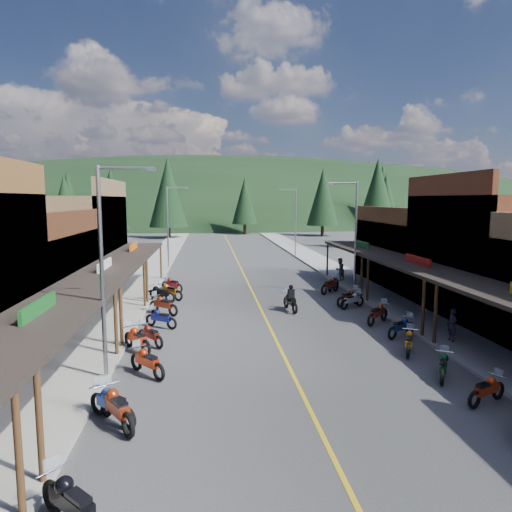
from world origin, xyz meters
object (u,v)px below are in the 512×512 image
object	(u,v)px
bike_west_8	(161,317)
bike_west_9	(163,304)
pedestrian_east_a	(452,325)
pine_3	(245,201)
pine_5	(382,194)
streetlight_2	(354,233)
pine_11	(377,196)
bike_east_11	(330,284)
bike_west_4	(112,403)
bike_west_7	(150,334)
pine_10	(111,199)
bike_west_11	(169,290)
streetlight_0	(106,263)
bike_east_6	(409,341)
pine_7	(68,197)
bike_west_6	(137,338)
bike_west_3	(116,406)
streetlight_1	(169,223)
bike_east_12	(334,282)
pine_1	(101,197)
bike_east_10	(349,296)
shop_west_3	(62,245)
bike_east_4	(487,389)
shop_east_2	(502,256)
shop_west_2	(6,281)
rider_on_bike	(290,300)
pine_6	(455,201)
bike_west_12	(172,284)
bike_east_9	(352,299)
streetlight_3	(294,219)
pine_4	(323,197)
bike_west_2	(72,501)
bike_east_7	(402,326)
pine_2	(168,192)
bike_east_8	(378,312)
bike_west_5	(147,360)
bike_west_10	(159,293)
shop_east_3	(423,253)
pedestrian_east_b	(340,269)
bike_east_5	(443,365)

from	to	relation	value
bike_west_8	bike_west_9	distance (m)	2.85
pedestrian_east_a	pine_3	bearing A→B (deg)	172.92
pine_5	streetlight_2	bearing A→B (deg)	-112.91
pine_11	bike_east_11	xyz separation A→B (m)	(-14.44, -29.16, -6.52)
bike_west_4	bike_west_7	xyz separation A→B (m)	(0.25, 7.38, -0.06)
bike_west_8	pine_10	bearing A→B (deg)	48.33
bike_west_11	bike_east_11	world-z (taller)	bike_east_11
streetlight_0	bike_east_6	world-z (taller)	streetlight_0
pine_7	bike_west_6	size ratio (longest dim) A/B	5.62
bike_west_6	bike_west_3	bearing A→B (deg)	-122.81
streetlight_1	bike_east_12	distance (m)	18.23
pine_1	bike_east_10	distance (m)	71.89
shop_west_3	bike_east_12	xyz separation A→B (m)	(19.90, -1.42, -2.91)
shop_west_3	pine_1	world-z (taller)	pine_1
bike_west_3	bike_east_4	bearing A→B (deg)	-31.73
shop_east_2	bike_west_6	size ratio (longest dim) A/B	4.90
bike_west_9	shop_west_2	bearing A→B (deg)	146.17
bike_east_6	rider_on_bike	bearing A→B (deg)	142.53
pine_6	bike_west_12	bearing A→B (deg)	-134.17
bike_east_10	bike_east_9	bearing A→B (deg)	-30.12
streetlight_3	rider_on_bike	world-z (taller)	streetlight_3
pine_4	streetlight_2	bearing A→B (deg)	-101.99
shop_east_2	bike_west_2	xyz separation A→B (m)	(-19.85, -15.69, -2.86)
bike_east_4	bike_east_7	distance (m)	7.43
bike_west_4	bike_east_11	size ratio (longest dim) A/B	0.93
streetlight_0	pine_11	size ratio (longest dim) A/B	0.65
bike_west_8	pine_7	bearing A→B (deg)	53.58
pine_11	shop_east_2	bearing A→B (deg)	-99.72
streetlight_3	bike_east_6	world-z (taller)	streetlight_3
bike_west_2	bike_west_8	xyz separation A→B (m)	(0.32, 14.97, -0.08)
bike_west_3	bike_west_7	size ratio (longest dim) A/B	1.19
pine_4	pine_6	xyz separation A→B (m)	(28.00, 4.00, -0.75)
bike_west_8	bike_east_9	size ratio (longest dim) A/B	1.01
pine_1	pine_2	xyz separation A→B (m)	(14.00, -12.00, 0.75)
bike_east_8	pine_1	bearing A→B (deg)	160.16
shop_east_2	bike_west_11	size ratio (longest dim) A/B	4.80
shop_west_3	bike_west_5	distance (m)	19.07
shop_west_2	bike_west_11	bearing A→B (deg)	38.09
shop_east_2	bike_west_11	distance (m)	20.82
bike_west_6	bike_west_8	distance (m)	3.79
bike_west_10	bike_east_10	xyz separation A→B (m)	(12.15, -2.26, -0.05)
shop_east_3	shop_west_2	bearing A→B (deg)	-160.76
bike_west_11	pedestrian_east_b	distance (m)	14.31
shop_west_2	bike_west_3	xyz separation A→B (m)	(7.74, -11.36, -1.86)
pine_1	bike_west_12	distance (m)	62.46
pine_11	bike_west_5	bearing A→B (deg)	-120.39
bike_east_6	bike_west_8	bearing A→B (deg)	-177.39
streetlight_3	pine_6	bearing A→B (deg)	41.05
bike_west_2	bike_west_6	distance (m)	11.24
pine_6	bike_east_5	xyz separation A→B (m)	(-40.40, -71.19, -5.93)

